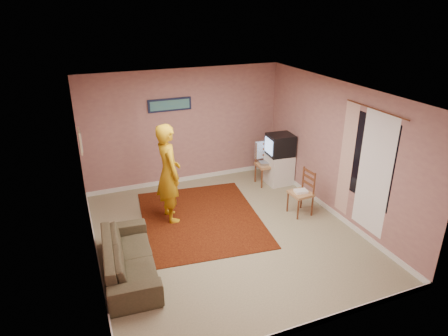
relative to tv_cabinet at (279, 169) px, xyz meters
name	(u,v)px	position (x,y,z in m)	size (l,w,h in m)	color
ground	(226,234)	(-1.95, -1.58, -0.35)	(5.00, 5.00, 0.00)	tan
wall_back	(184,127)	(-1.95, 0.92, 0.95)	(4.50, 0.02, 2.60)	tan
wall_front	(308,246)	(-1.95, -4.08, 0.95)	(4.50, 0.02, 2.60)	tan
wall_left	(87,190)	(-4.20, -1.58, 0.95)	(0.02, 5.00, 2.60)	tan
wall_right	(337,151)	(0.30, -1.58, 0.95)	(0.02, 5.00, 2.60)	tan
ceiling	(226,92)	(-1.95, -1.58, 2.25)	(4.50, 5.00, 0.02)	white
baseboard_back	(186,179)	(-1.95, 0.91, -0.30)	(4.50, 0.02, 0.10)	white
baseboard_front	(299,328)	(-1.95, -4.07, -0.30)	(4.50, 0.02, 0.10)	white
baseboard_left	(98,259)	(-4.19, -1.58, -0.30)	(0.02, 5.00, 0.10)	white
baseboard_right	(329,209)	(0.29, -1.58, -0.30)	(0.02, 5.00, 0.10)	white
window	(370,160)	(0.29, -2.48, 1.10)	(0.01, 1.10, 1.50)	black
curtain_sheer	(374,174)	(0.28, -2.63, 0.90)	(0.01, 0.75, 2.10)	white
curtain_floral	(346,160)	(0.26, -1.93, 0.90)	(0.01, 0.35, 2.10)	silver
curtain_rod	(376,109)	(0.25, -2.48, 1.97)	(0.02, 0.02, 1.40)	#5B2C1B
picture_back	(170,105)	(-2.25, 0.89, 1.50)	(0.95, 0.04, 0.28)	#131935
picture_left	(80,141)	(-4.17, 0.02, 1.20)	(0.04, 0.38, 0.42)	beige
area_rug	(201,218)	(-2.20, -0.89, -0.34)	(2.20, 2.75, 0.01)	black
tv_cabinet	(279,169)	(0.00, 0.00, 0.00)	(0.55, 0.50, 0.70)	silver
crt_tv	(280,145)	(-0.01, 0.00, 0.59)	(0.59, 0.53, 0.48)	black
chair_a	(267,160)	(-0.29, 0.08, 0.24)	(0.44, 0.42, 0.52)	tan
dvd_player	(266,163)	(-0.29, 0.08, 0.17)	(0.32, 0.23, 0.05)	#A3A3A8
blue_throw	(263,150)	(-0.29, 0.27, 0.42)	(0.39, 0.05, 0.41)	#7FA5D0
chair_b	(301,188)	(-0.31, -1.42, 0.21)	(0.42, 0.44, 0.49)	tan
game_console	(301,191)	(-0.31, -1.42, 0.14)	(0.24, 0.18, 0.05)	white
sofa	(129,257)	(-3.75, -2.04, -0.07)	(1.90, 0.74, 0.55)	#4A412D
person	(169,173)	(-2.73, -0.65, 0.61)	(0.70, 0.46, 1.91)	#C99612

